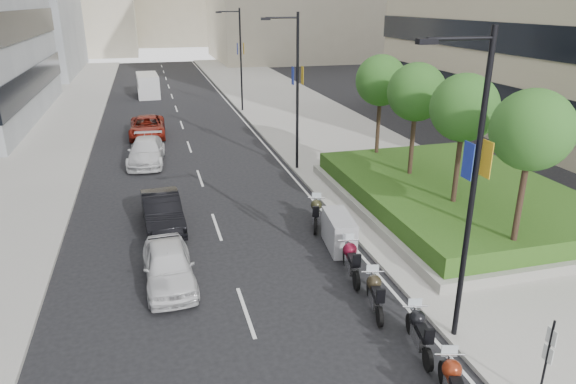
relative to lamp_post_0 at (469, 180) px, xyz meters
name	(u,v)px	position (x,y,z in m)	size (l,w,h in m)	color
sidewalk_right	(311,122)	(4.86, 29.00, -4.99)	(10.00, 100.00, 0.15)	#9E9B93
sidewalk_left	(39,138)	(-16.14, 29.00, -4.99)	(8.00, 100.00, 0.15)	#9E9B93
lane_edge	(249,126)	(-0.44, 29.00, -5.06)	(0.12, 100.00, 0.01)	silver
lane_centre	(184,130)	(-5.64, 29.00, -5.06)	(0.12, 100.00, 0.01)	silver
planter	(455,203)	(5.86, 9.00, -4.72)	(10.00, 14.00, 0.40)	gray
hedge	(457,191)	(5.86, 9.00, -4.12)	(9.40, 13.40, 0.80)	#1D4413
tree_0	(532,131)	(4.36, 3.00, 0.36)	(2.80, 2.80, 6.30)	#332319
tree_1	(464,108)	(4.36, 7.00, 0.36)	(2.80, 2.80, 6.30)	#332319
tree_2	(416,93)	(4.36, 11.00, 0.36)	(2.80, 2.80, 6.30)	#332319
tree_3	(381,81)	(4.36, 15.00, 0.36)	(2.80, 2.80, 6.30)	#332319
lamp_post_0	(469,180)	(0.00, 0.00, 0.00)	(2.34, 0.45, 9.00)	black
lamp_post_1	(295,85)	(0.00, 17.00, 0.00)	(2.34, 0.45, 9.00)	black
lamp_post_2	(239,55)	(0.00, 35.00, 0.00)	(2.34, 0.45, 9.00)	black
parking_sign	(547,357)	(0.66, -3.00, -3.61)	(0.06, 0.32, 2.50)	black
motorcycle_2	(419,331)	(-1.16, -0.21, -4.45)	(0.78, 2.27, 1.14)	black
motorcycle_3	(375,294)	(-1.55, 2.01, -4.45)	(0.84, 2.27, 1.15)	black
motorcycle_4	(351,260)	(-1.47, 4.29, -4.41)	(0.81, 2.44, 1.22)	black
motorcycle_5	(339,232)	(-1.09, 6.58, -4.36)	(1.20, 2.46, 1.42)	black
motorcycle_6	(316,213)	(-1.29, 8.93, -4.44)	(1.03, 2.25, 1.17)	black
car_a	(168,266)	(-7.94, 5.47, -4.34)	(1.72, 4.28, 1.46)	silver
car_b	(162,211)	(-7.95, 10.63, -4.31)	(1.60, 4.60, 1.52)	black
car_c	(146,151)	(-8.52, 20.84, -4.31)	(2.11, 5.18, 1.50)	silver
car_d	(147,127)	(-8.37, 27.62, -4.30)	(2.53, 5.48, 1.52)	maroon
delivery_van	(148,86)	(-8.02, 45.56, -3.99)	(2.32, 5.59, 2.31)	silver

